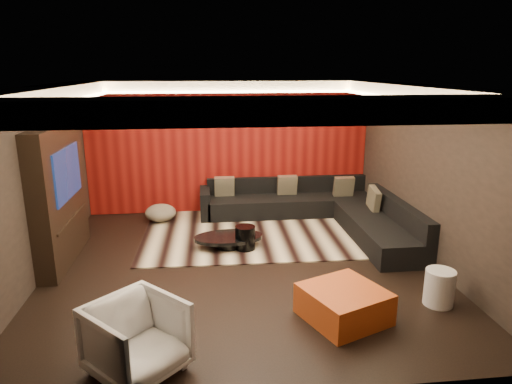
{
  "coord_description": "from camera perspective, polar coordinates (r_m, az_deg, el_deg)",
  "views": [
    {
      "loc": [
        -0.54,
        -6.68,
        3.05
      ],
      "look_at": [
        0.3,
        0.6,
        1.05
      ],
      "focal_mm": 32.0,
      "sensor_mm": 36.0,
      "label": 1
    }
  ],
  "objects": [
    {
      "name": "floor",
      "position": [
        7.37,
        -1.81,
        -9.29
      ],
      "size": [
        6.0,
        6.0,
        0.02
      ],
      "primitive_type": "cube",
      "color": "black",
      "rests_on": "ground"
    },
    {
      "name": "ceiling",
      "position": [
        6.7,
        -2.01,
        13.21
      ],
      "size": [
        6.0,
        6.0,
        0.02
      ],
      "primitive_type": "cube",
      "color": "silver",
      "rests_on": "ground"
    },
    {
      "name": "wall_back",
      "position": [
        9.84,
        -3.36,
        5.59
      ],
      "size": [
        6.0,
        0.02,
        2.8
      ],
      "primitive_type": "cube",
      "color": "black",
      "rests_on": "ground"
    },
    {
      "name": "wall_left",
      "position": [
        7.31,
        -26.14,
        0.64
      ],
      "size": [
        0.02,
        6.0,
        2.8
      ],
      "primitive_type": "cube",
      "color": "black",
      "rests_on": "ground"
    },
    {
      "name": "wall_right",
      "position": [
        7.74,
        20.91,
        1.94
      ],
      "size": [
        0.02,
        6.0,
        2.8
      ],
      "primitive_type": "cube",
      "color": "black",
      "rests_on": "ground"
    },
    {
      "name": "red_feature_wall",
      "position": [
        9.8,
        -3.34,
        5.55
      ],
      "size": [
        5.98,
        0.05,
        2.78
      ],
      "primitive_type": "cube",
      "color": "#6B0C0A",
      "rests_on": "ground"
    },
    {
      "name": "soffit_back",
      "position": [
        9.4,
        -3.37,
        13.05
      ],
      "size": [
        6.0,
        0.6,
        0.22
      ],
      "primitive_type": "cube",
      "color": "silver",
      "rests_on": "ground"
    },
    {
      "name": "soffit_front",
      "position": [
        4.03,
        1.15,
        10.16
      ],
      "size": [
        6.0,
        0.6,
        0.22
      ],
      "primitive_type": "cube",
      "color": "silver",
      "rests_on": "ground"
    },
    {
      "name": "soffit_left",
      "position": [
        7.03,
        -24.96,
        10.95
      ],
      "size": [
        0.6,
        4.8,
        0.22
      ],
      "primitive_type": "cube",
      "color": "silver",
      "rests_on": "ground"
    },
    {
      "name": "soffit_right",
      "position": [
        7.43,
        19.69,
        11.63
      ],
      "size": [
        0.6,
        4.8,
        0.22
      ],
      "primitive_type": "cube",
      "color": "silver",
      "rests_on": "ground"
    },
    {
      "name": "cove_back",
      "position": [
        9.07,
        -3.23,
        12.4
      ],
      "size": [
        4.8,
        0.08,
        0.04
      ],
      "primitive_type": "cube",
      "color": "#FFD899",
      "rests_on": "ground"
    },
    {
      "name": "cove_front",
      "position": [
        4.38,
        0.54,
        9.38
      ],
      "size": [
        4.8,
        0.08,
        0.04
      ],
      "primitive_type": "cube",
      "color": "#FFD899",
      "rests_on": "ground"
    },
    {
      "name": "cove_left",
      "position": [
        6.94,
        -22.17,
        10.45
      ],
      "size": [
        0.08,
        4.8,
        0.04
      ],
      "primitive_type": "cube",
      "color": "#FFD899",
      "rests_on": "ground"
    },
    {
      "name": "cove_right",
      "position": [
        7.29,
        17.19,
        11.07
      ],
      "size": [
        0.08,
        4.8,
        0.04
      ],
      "primitive_type": "cube",
      "color": "#FFD899",
      "rests_on": "ground"
    },
    {
      "name": "tv_surround",
      "position": [
        7.88,
        -23.39,
        -0.34
      ],
      "size": [
        0.3,
        2.0,
        2.2
      ],
      "primitive_type": "cube",
      "color": "black",
      "rests_on": "ground"
    },
    {
      "name": "tv_screen",
      "position": [
        7.76,
        -22.53,
        2.19
      ],
      "size": [
        0.04,
        1.3,
        0.8
      ],
      "primitive_type": "cube",
      "color": "black",
      "rests_on": "ground"
    },
    {
      "name": "tv_shelf",
      "position": [
        7.94,
        -21.99,
        -3.09
      ],
      "size": [
        0.04,
        1.6,
        0.04
      ],
      "primitive_type": "cube",
      "color": "black",
      "rests_on": "ground"
    },
    {
      "name": "rug",
      "position": [
        8.79,
        -0.77,
        -4.97
      ],
      "size": [
        4.07,
        3.09,
        0.02
      ],
      "primitive_type": "cube",
      "rotation": [
        0.0,
        0.0,
        -0.02
      ],
      "color": "beige",
      "rests_on": "floor"
    },
    {
      "name": "coffee_table",
      "position": [
        8.03,
        -3.47,
        -6.17
      ],
      "size": [
        1.27,
        1.27,
        0.2
      ],
      "primitive_type": "cylinder",
      "rotation": [
        0.0,
        0.0,
        0.07
      ],
      "color": "black",
      "rests_on": "rug"
    },
    {
      "name": "drum_stool",
      "position": [
        7.89,
        -1.36,
        -5.73
      ],
      "size": [
        0.46,
        0.46,
        0.41
      ],
      "primitive_type": "cylinder",
      "rotation": [
        0.0,
        0.0,
        0.43
      ],
      "color": "black",
      "rests_on": "rug"
    },
    {
      "name": "striped_pouf",
      "position": [
        9.52,
        -11.84,
        -2.55
      ],
      "size": [
        0.77,
        0.77,
        0.34
      ],
      "primitive_type": "ellipsoid",
      "rotation": [
        0.0,
        0.0,
        -0.29
      ],
      "color": "beige",
      "rests_on": "rug"
    },
    {
      "name": "white_side_table",
      "position": [
        6.62,
        21.94,
        -11.01
      ],
      "size": [
        0.5,
        0.5,
        0.49
      ],
      "primitive_type": "cylinder",
      "rotation": [
        0.0,
        0.0,
        -0.35
      ],
      "color": "silver",
      "rests_on": "floor"
    },
    {
      "name": "orange_ottoman",
      "position": [
        5.96,
        10.91,
        -13.58
      ],
      "size": [
        1.19,
        1.19,
        0.4
      ],
      "primitive_type": "cube",
      "rotation": [
        0.0,
        0.0,
        0.4
      ],
      "color": "#AB3A16",
      "rests_on": "floor"
    },
    {
      "name": "armchair",
      "position": [
        5.0,
        -14.66,
        -17.33
      ],
      "size": [
        1.21,
        1.21,
        0.79
      ],
      "primitive_type": "imported",
      "rotation": [
        0.0,
        0.0,
        0.77
      ],
      "color": "silver",
      "rests_on": "floor"
    },
    {
      "name": "sectional_sofa",
      "position": [
        9.27,
        7.94,
        -2.39
      ],
      "size": [
        3.65,
        3.5,
        0.75
      ],
      "color": "black",
      "rests_on": "floor"
    },
    {
      "name": "throw_pillows",
      "position": [
        9.52,
        6.21,
        0.38
      ],
      "size": [
        3.07,
        1.65,
        0.5
      ],
      "color": "tan",
      "rests_on": "sectional_sofa"
    }
  ]
}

